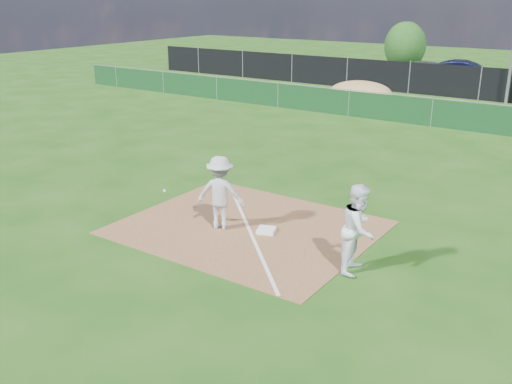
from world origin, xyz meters
TOP-DOWN VIEW (x-y plane):
  - ground at (0.00, 10.00)m, footprint 90.00×90.00m
  - infield_dirt at (0.00, 1.00)m, footprint 6.00×5.00m
  - foul_line at (0.00, 1.00)m, footprint 5.01×5.01m
  - green_fence at (0.00, 15.00)m, footprint 44.00×0.05m
  - dirt_mound at (-5.00, 18.50)m, footprint 3.38×2.60m
  - black_fence at (0.00, 23.00)m, footprint 46.00×0.04m
  - parking_lot at (0.00, 28.00)m, footprint 46.00×9.00m
  - first_base at (0.55, 1.00)m, footprint 0.55×0.55m
  - play_at_first at (-0.53, 0.58)m, footprint 2.66×1.09m
  - runner at (3.24, 0.41)m, footprint 0.85×1.02m
  - car_left at (-4.58, 28.40)m, footprint 4.17×2.01m
  - car_mid at (-1.86, 26.94)m, footprint 5.14×2.38m
  - tree_left at (-7.90, 32.47)m, footprint 3.06×3.06m

SIDE VIEW (x-z plane):
  - ground at x=0.00m, z-range 0.00..0.00m
  - parking_lot at x=0.00m, z-range 0.00..0.01m
  - infield_dirt at x=0.00m, z-range 0.00..0.02m
  - foul_line at x=0.00m, z-range 0.02..0.03m
  - first_base at x=0.55m, z-range 0.02..0.11m
  - dirt_mound at x=-5.00m, z-range 0.00..1.17m
  - green_fence at x=0.00m, z-range 0.00..1.20m
  - car_left at x=-4.58m, z-range 0.01..1.38m
  - car_mid at x=-1.86m, z-range 0.01..1.64m
  - black_fence at x=0.00m, z-range 0.00..1.80m
  - play_at_first at x=-0.53m, z-range 0.02..1.87m
  - runner at x=3.24m, z-range 0.00..1.92m
  - tree_left at x=-7.90m, z-range 0.05..3.68m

